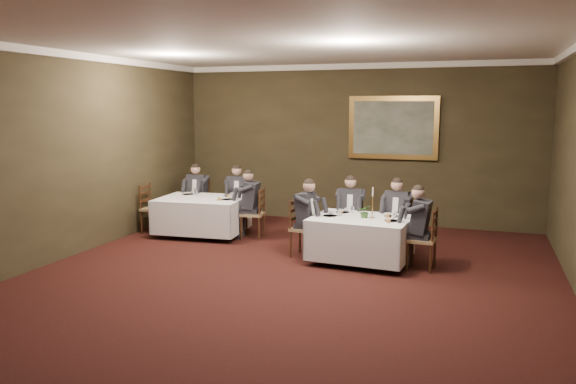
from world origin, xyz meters
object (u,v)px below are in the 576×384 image
Objects in this scene: diner_main_endleft at (305,227)px; centerpiece at (365,211)px; candlestick at (372,206)px; chair_sec_backright at (238,214)px; diner_sec_backright at (238,204)px; painting at (393,128)px; table_main at (361,236)px; diner_main_endright at (422,238)px; chair_main_endleft at (304,240)px; diner_sec_endright at (253,213)px; table_second at (202,213)px; chair_main_endright at (422,252)px; diner_sec_backleft at (198,202)px; diner_main_backright at (397,225)px; chair_main_backleft at (350,233)px; chair_sec_backleft at (199,212)px; chair_sec_endright at (253,224)px; diner_main_backleft at (350,221)px; chair_main_backright at (397,238)px; chair_sec_endleft at (154,219)px.

diner_main_endleft is 5.79× the size of centerpiece.
candlestick is (1.18, -0.03, 0.44)m from diner_main_endleft.
chair_sec_backright is (-2.06, 1.78, -0.23)m from diner_main_endleft.
painting is at bearing -170.95° from diner_sec_backright.
diner_main_endright reaches higher than table_main.
chair_main_endleft is 0.74× the size of diner_sec_endright.
diner_main_endleft reaches higher than table_second.
chair_sec_backright is at bearing 150.78° from candlestick.
chair_main_endright reaches higher than centerpiece.
diner_main_endleft is 1.35× the size of chair_main_endright.
candlestick is (4.15, -1.72, 0.44)m from diner_sec_backleft.
diner_main_backright is 1.03m from chair_main_endright.
diner_sec_endright is at bearing 114.83° from chair_sec_backright.
table_second is at bearing 165.08° from centerpiece.
painting is (3.98, 1.45, 1.61)m from diner_sec_backleft.
chair_main_backleft is 0.52× the size of painting.
diner_sec_backleft is 0.92m from diner_sec_backright.
chair_main_endleft is 1.00× the size of chair_sec_backleft.
chair_sec_endright is (-2.00, 0.18, 0.00)m from chair_main_backleft.
diner_main_endright is at bearing -116.02° from diner_sec_endright.
diner_main_backleft is 1.00× the size of diner_sec_backright.
diner_main_endright is at bearing -4.99° from centerpiece.
diner_main_endleft and diner_sec_endright have the same top height.
table_second is 3.94m from chair_main_backright.
diner_main_backleft is 1.35× the size of chair_sec_backright.
diner_sec_backleft reaches higher than chair_sec_backleft.
chair_main_backleft is at bearing 5.40° from chair_main_backright.
chair_main_backright is 1.05m from candlestick.
table_second is 3.08m from diner_main_backleft.
diner_main_backright is at bearing 167.45° from diner_sec_backleft.
diner_sec_backright is at bearing 150.91° from candlestick.
diner_sec_backright is (0.00, -0.01, 0.23)m from chair_sec_backright.
diner_main_endright is 0.94m from candlestick.
chair_main_endright is at bearing -72.89° from painting.
diner_main_endright reaches higher than chair_sec_endright.
chair_main_backright reaches higher than centerpiece.
diner_main_backleft is 0.99m from diner_main_endleft.
table_main is at bearing -90.00° from painting.
diner_sec_backleft reaches higher than chair_main_endleft.
chair_main_backleft is at bearing 144.58° from chair_sec_backright.
painting is (0.00, 3.21, 1.68)m from table_main.
diner_main_backright is at bearing 168.15° from chair_main_backleft.
chair_main_backleft is 0.74× the size of diner_main_endleft.
diner_sec_endright reaches higher than chair_sec_endleft.
painting is (1.01, 3.14, 1.84)m from chair_main_endleft.
diner_sec_endright is at bearing 115.09° from diner_sec_backright.
chair_main_endright is (2.02, -0.15, 0.00)m from chair_main_endleft.
painting is at bearing 90.00° from table_main.
candlestick is at bearing 157.39° from diner_sec_backleft.
diner_sec_backleft is 1.35× the size of chair_sec_endleft.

